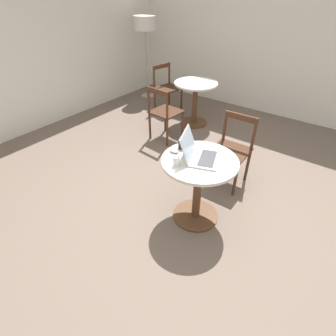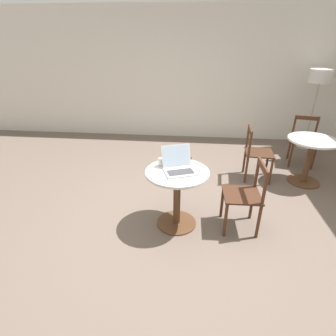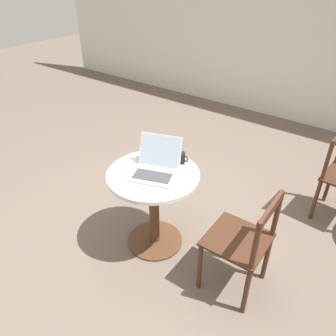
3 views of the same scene
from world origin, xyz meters
name	(u,v)px [view 2 (image 2 of 3)]	position (x,y,z in m)	size (l,w,h in m)	color
ground_plane	(175,220)	(0.00, 0.00, 0.00)	(16.00, 16.00, 0.00)	#66564C
wall_back	(187,76)	(0.00, 3.23, 1.35)	(9.40, 0.06, 2.70)	silver
cafe_table_near	(177,187)	(0.02, -0.06, 0.51)	(0.72, 0.72, 0.72)	#51331E
cafe_table_mid	(311,152)	(1.96, 1.19, 0.51)	(0.72, 0.72, 0.72)	#51331E
chair_near_right	(245,196)	(0.80, -0.05, 0.44)	(0.42, 0.42, 0.84)	#472819
chair_mid_back	(303,140)	(2.13, 1.92, 0.44)	(0.50, 0.50, 0.84)	#472819
chair_mid_left	(256,153)	(1.18, 1.25, 0.44)	(0.45, 0.45, 0.84)	#472819
floor_lamp	(320,79)	(2.51, 2.73, 1.37)	(0.42, 0.42, 1.56)	#9E937F
laptop	(179,166)	(0.04, -0.05, 0.77)	(0.43, 0.44, 0.26)	#B7B7BC
mouse	(176,160)	(-0.01, 0.21, 0.74)	(0.06, 0.10, 0.03)	#B7B7BC
mug	(186,158)	(0.10, 0.19, 0.77)	(0.11, 0.08, 0.09)	black
drinking_glass	(161,162)	(-0.18, 0.06, 0.77)	(0.06, 0.06, 0.09)	silver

